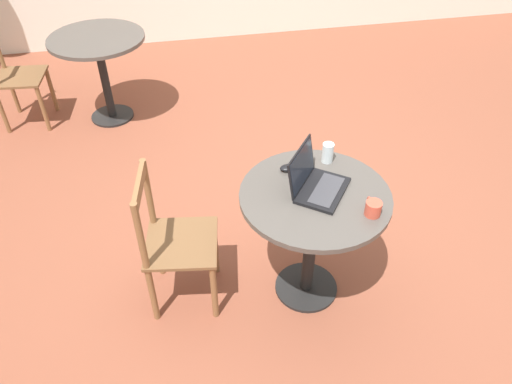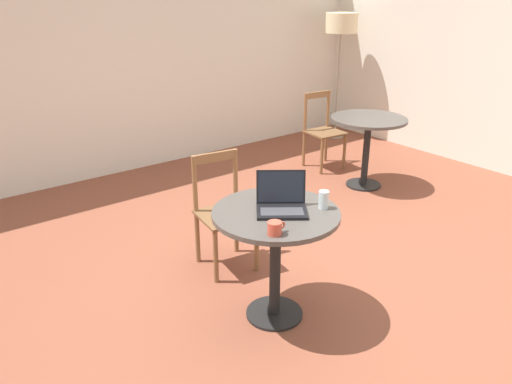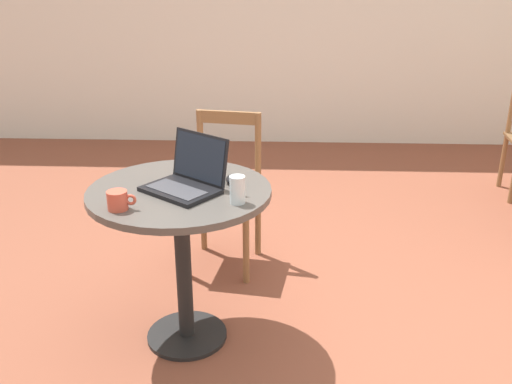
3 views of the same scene
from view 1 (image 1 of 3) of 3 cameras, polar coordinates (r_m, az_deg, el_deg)
ground_plane at (r=3.47m, az=3.38°, el=-3.47°), size 16.00×16.00×0.00m
cafe_table_near at (r=2.65m, az=6.56°, el=-2.67°), size 0.78×0.78×0.75m
cafe_table_mid at (r=4.46m, az=-17.46°, el=14.80°), size 0.78×0.78×0.75m
chair_near_back at (r=2.76m, az=-9.39°, el=-5.73°), size 0.44×0.44×0.87m
chair_mid_back at (r=4.74m, az=-25.88°, el=11.77°), size 0.42×0.42×0.87m
laptop at (r=2.55m, az=6.86°, el=1.08°), size 0.39×0.38×0.22m
mouse at (r=2.68m, az=3.79°, el=2.78°), size 0.06×0.10×0.03m
mug at (r=2.46m, az=13.23°, el=-1.80°), size 0.11×0.08×0.08m
drinking_glass at (r=2.75m, az=8.20°, el=4.46°), size 0.06×0.06×0.11m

